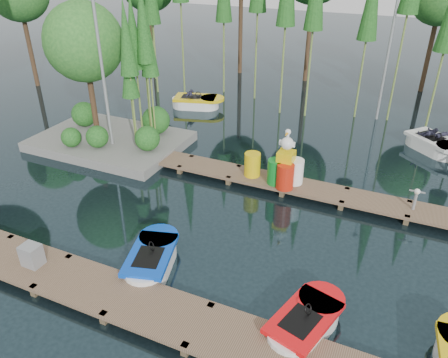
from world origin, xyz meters
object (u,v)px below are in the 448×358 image
at_px(island, 100,70).
at_px(utility_cabinet, 32,255).
at_px(drum_cluster, 286,169).
at_px(boat_blue, 152,259).
at_px(boat_yellow_far, 196,102).
at_px(yellow_barrel, 252,164).
at_px(boat_red, 305,323).

bearing_deg(island, utility_cabinet, -65.52).
height_order(utility_cabinet, drum_cluster, drum_cluster).
height_order(boat_blue, utility_cabinet, utility_cabinet).
relative_size(island, boat_blue, 2.54).
xyz_separation_m(island, boat_blue, (6.24, -6.28, -2.95)).
xyz_separation_m(island, drum_cluster, (8.28, -0.95, -2.28)).
bearing_deg(boat_yellow_far, utility_cabinet, -77.20).
distance_m(island, boat_yellow_far, 6.38).
xyz_separation_m(boat_yellow_far, yellow_barrel, (5.59, -6.30, 0.44)).
distance_m(island, drum_cluster, 8.64).
distance_m(utility_cabinet, yellow_barrel, 7.81).
height_order(boat_red, utility_cabinet, utility_cabinet).
bearing_deg(boat_yellow_far, drum_cluster, -39.54).
height_order(boat_red, drum_cluster, drum_cluster).
relative_size(boat_blue, drum_cluster, 1.29).
relative_size(boat_yellow_far, utility_cabinet, 4.97).
bearing_deg(island, boat_red, -32.43).
xyz_separation_m(utility_cabinet, yellow_barrel, (3.46, 7.00, 0.13)).
bearing_deg(boat_blue, boat_yellow_far, 96.14).
bearing_deg(drum_cluster, utility_cabinet, -124.68).
xyz_separation_m(boat_red, utility_cabinet, (-7.06, -1.05, 0.37)).
relative_size(boat_blue, utility_cabinet, 4.41).
bearing_deg(drum_cluster, boat_red, -68.16).
relative_size(boat_blue, boat_red, 1.02).
xyz_separation_m(yellow_barrel, drum_cluster, (1.28, -0.15, 0.17)).
height_order(boat_yellow_far, utility_cabinet, boat_yellow_far).
height_order(island, drum_cluster, island).
height_order(utility_cabinet, yellow_barrel, yellow_barrel).
xyz_separation_m(boat_yellow_far, utility_cabinet, (2.13, -13.30, 0.31)).
height_order(boat_yellow_far, yellow_barrel, boat_yellow_far).
bearing_deg(boat_red, utility_cabinet, -155.92).
height_order(boat_red, boat_yellow_far, boat_yellow_far).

